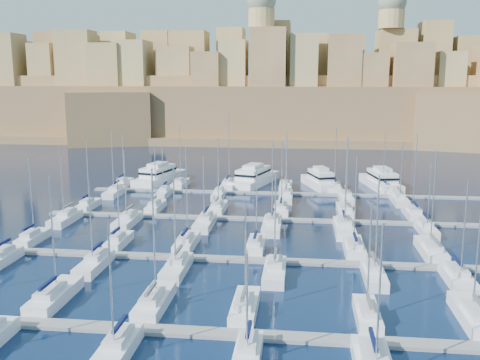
# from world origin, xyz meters

# --- Properties ---
(ground) EXTENTS (600.00, 600.00, 0.00)m
(ground) POSITION_xyz_m (0.00, 0.00, 0.00)
(ground) COLOR black
(ground) RESTS_ON ground
(pontoon_near) EXTENTS (84.00, 2.00, 0.40)m
(pontoon_near) POSITION_xyz_m (0.00, -34.00, 0.20)
(pontoon_near) COLOR slate
(pontoon_near) RESTS_ON ground
(pontoon_mid_near) EXTENTS (84.00, 2.00, 0.40)m
(pontoon_mid_near) POSITION_xyz_m (0.00, -12.00, 0.20)
(pontoon_mid_near) COLOR slate
(pontoon_mid_near) RESTS_ON ground
(pontoon_mid_far) EXTENTS (84.00, 2.00, 0.40)m
(pontoon_mid_far) POSITION_xyz_m (0.00, 10.00, 0.20)
(pontoon_mid_far) COLOR slate
(pontoon_mid_far) RESTS_ON ground
(pontoon_far) EXTENTS (84.00, 2.00, 0.40)m
(pontoon_far) POSITION_xyz_m (0.00, 32.00, 0.20)
(pontoon_far) COLOR slate
(pontoon_far) RESTS_ON ground
(sailboat_1) EXTENTS (2.92, 9.74, 14.79)m
(sailboat_1) POSITION_xyz_m (-23.12, -28.25, 0.76)
(sailboat_1) COLOR white
(sailboat_1) RESTS_ON ground
(sailboat_2) EXTENTS (2.80, 9.32, 15.91)m
(sailboat_2) POSITION_xyz_m (-11.39, -28.46, 0.76)
(sailboat_2) COLOR white
(sailboat_2) RESTS_ON ground
(sailboat_3) EXTENTS (2.66, 8.88, 12.41)m
(sailboat_3) POSITION_xyz_m (-1.30, -28.67, 0.73)
(sailboat_3) COLOR white
(sailboat_3) RESTS_ON ground
(sailboat_4) EXTENTS (2.42, 8.06, 12.96)m
(sailboat_4) POSITION_xyz_m (11.64, -29.07, 0.73)
(sailboat_4) COLOR white
(sailboat_4) RESTS_ON ground
(sailboat_5) EXTENTS (2.99, 9.98, 13.60)m
(sailboat_5) POSITION_xyz_m (22.65, -28.13, 0.75)
(sailboat_5) COLOR white
(sailboat_5) RESTS_ON ground
(sailboat_8) EXTENTS (2.65, 8.85, 13.16)m
(sailboat_8) POSITION_xyz_m (-11.92, -39.31, 0.73)
(sailboat_8) COLOR white
(sailboat_8) RESTS_ON ground
(sailboat_9) EXTENTS (2.34, 7.80, 10.64)m
(sailboat_9) POSITION_xyz_m (0.03, -38.80, 0.70)
(sailboat_9) COLOR white
(sailboat_9) RESTS_ON ground
(sailboat_12) EXTENTS (2.34, 7.81, 13.45)m
(sailboat_12) POSITION_xyz_m (-36.71, -7.20, 0.73)
(sailboat_12) COLOR white
(sailboat_12) RESTS_ON ground
(sailboat_13) EXTENTS (2.33, 7.78, 10.80)m
(sailboat_13) POSITION_xyz_m (-22.91, -7.21, 0.70)
(sailboat_13) COLOR white
(sailboat_13) RESTS_ON ground
(sailboat_14) EXTENTS (2.66, 8.87, 15.29)m
(sailboat_14) POSITION_xyz_m (-12.49, -6.67, 0.75)
(sailboat_14) COLOR white
(sailboat_14) RESTS_ON ground
(sailboat_15) EXTENTS (2.50, 8.34, 12.43)m
(sailboat_15) POSITION_xyz_m (-1.98, -6.94, 0.72)
(sailboat_15) COLOR white
(sailboat_15) RESTS_ON ground
(sailboat_16) EXTENTS (2.82, 9.40, 14.67)m
(sailboat_16) POSITION_xyz_m (12.31, -6.42, 0.75)
(sailboat_16) COLOR white
(sailboat_16) RESTS_ON ground
(sailboat_17) EXTENTS (2.98, 9.94, 15.49)m
(sailboat_17) POSITION_xyz_m (23.26, -6.15, 0.76)
(sailboat_17) COLOR white
(sailboat_17) RESTS_ON ground
(sailboat_19) EXTENTS (2.65, 8.85, 13.61)m
(sailboat_19) POSITION_xyz_m (-22.73, -17.31, 0.74)
(sailboat_19) COLOR white
(sailboat_19) RESTS_ON ground
(sailboat_20) EXTENTS (2.70, 8.99, 14.36)m
(sailboat_20) POSITION_xyz_m (-11.49, -17.38, 0.75)
(sailboat_20) COLOR white
(sailboat_20) RESTS_ON ground
(sailboat_21) EXTENTS (2.75, 9.15, 14.10)m
(sailboat_21) POSITION_xyz_m (1.34, -17.46, 0.74)
(sailboat_21) COLOR white
(sailboat_21) RESTS_ON ground
(sailboat_22) EXTENTS (2.58, 8.60, 13.87)m
(sailboat_22) POSITION_xyz_m (13.81, -17.19, 0.74)
(sailboat_22) COLOR white
(sailboat_22) RESTS_ON ground
(sailboat_23) EXTENTS (2.82, 9.41, 13.42)m
(sailboat_23) POSITION_xyz_m (23.99, -17.59, 0.74)
(sailboat_23) COLOR white
(sailboat_23) RESTS_ON ground
(sailboat_24) EXTENTS (2.35, 7.84, 13.51)m
(sailboat_24) POSITION_xyz_m (-36.72, 14.82, 0.73)
(sailboat_24) COLOR white
(sailboat_24) RESTS_ON ground
(sailboat_25) EXTENTS (2.39, 7.95, 13.22)m
(sailboat_25) POSITION_xyz_m (-23.30, 14.87, 0.73)
(sailboat_25) COLOR white
(sailboat_25) RESTS_ON ground
(sailboat_26) EXTENTS (2.64, 8.81, 14.61)m
(sailboat_26) POSITION_xyz_m (-11.20, 15.29, 0.75)
(sailboat_26) COLOR white
(sailboat_26) RESTS_ON ground
(sailboat_27) EXTENTS (2.82, 9.39, 13.90)m
(sailboat_27) POSITION_xyz_m (0.84, 15.58, 0.75)
(sailboat_27) COLOR white
(sailboat_27) RESTS_ON ground
(sailboat_28) EXTENTS (2.85, 9.50, 15.11)m
(sailboat_28) POSITION_xyz_m (12.70, 15.63, 0.76)
(sailboat_28) COLOR white
(sailboat_28) RESTS_ON ground
(sailboat_29) EXTENTS (2.77, 9.24, 15.34)m
(sailboat_29) POSITION_xyz_m (24.99, 15.51, 0.76)
(sailboat_29) COLOR white
(sailboat_29) RESTS_ON ground
(sailboat_30) EXTENTS (2.78, 9.27, 14.01)m
(sailboat_30) POSITION_xyz_m (-36.70, 4.48, 0.74)
(sailboat_30) COLOR white
(sailboat_30) RESTS_ON ground
(sailboat_31) EXTENTS (2.82, 9.39, 13.42)m
(sailboat_31) POSITION_xyz_m (-25.38, 4.42, 0.74)
(sailboat_31) COLOR white
(sailboat_31) RESTS_ON ground
(sailboat_32) EXTENTS (2.79, 9.30, 12.62)m
(sailboat_32) POSITION_xyz_m (-11.77, 4.47, 0.73)
(sailboat_32) COLOR white
(sailboat_32) RESTS_ON ground
(sailboat_33) EXTENTS (3.03, 10.11, 15.25)m
(sailboat_33) POSITION_xyz_m (-0.25, 4.07, 0.76)
(sailboat_33) COLOR white
(sailboat_33) RESTS_ON ground
(sailboat_34) EXTENTS (3.16, 10.53, 15.17)m
(sailboat_34) POSITION_xyz_m (11.67, 3.86, 0.77)
(sailboat_34) COLOR white
(sailboat_34) RESTS_ON ground
(sailboat_35) EXTENTS (2.51, 8.37, 12.00)m
(sailboat_35) POSITION_xyz_m (25.03, 4.92, 0.72)
(sailboat_35) COLOR white
(sailboat_35) RESTS_ON ground
(sailboat_36) EXTENTS (2.43, 8.10, 12.39)m
(sailboat_36) POSITION_xyz_m (-37.19, 36.95, 0.72)
(sailboat_36) COLOR white
(sailboat_36) RESTS_ON ground
(sailboat_37) EXTENTS (2.77, 9.24, 14.84)m
(sailboat_37) POSITION_xyz_m (-23.69, 37.50, 0.75)
(sailboat_37) COLOR white
(sailboat_37) RESTS_ON ground
(sailboat_38) EXTENTS (3.04, 10.12, 17.21)m
(sailboat_38) POSITION_xyz_m (-12.25, 37.94, 0.78)
(sailboat_38) COLOR white
(sailboat_38) RESTS_ON ground
(sailboat_39) EXTENTS (2.77, 9.23, 13.28)m
(sailboat_39) POSITION_xyz_m (0.94, 37.50, 0.74)
(sailboat_39) COLOR white
(sailboat_39) RESTS_ON ground
(sailboat_40) EXTENTS (2.80, 9.34, 14.80)m
(sailboat_40) POSITION_xyz_m (11.99, 37.56, 0.75)
(sailboat_40) COLOR white
(sailboat_40) RESTS_ON ground
(sailboat_41) EXTENTS (2.68, 8.92, 13.40)m
(sailboat_41) POSITION_xyz_m (22.70, 37.35, 0.74)
(sailboat_41) COLOR white
(sailboat_41) RESTS_ON ground
(sailboat_42) EXTENTS (2.63, 8.77, 14.31)m
(sailboat_42) POSITION_xyz_m (-35.67, 26.73, 0.74)
(sailboat_42) COLOR white
(sailboat_42) RESTS_ON ground
(sailboat_43) EXTENTS (2.30, 7.68, 11.41)m
(sailboat_43) POSITION_xyz_m (-24.88, 27.26, 0.71)
(sailboat_43) COLOR white
(sailboat_43) RESTS_ON ground
(sailboat_44) EXTENTS (2.27, 7.56, 11.80)m
(sailboat_44) POSITION_xyz_m (-12.95, 27.32, 0.71)
(sailboat_44) COLOR white
(sailboat_44) RESTS_ON ground
(sailboat_45) EXTENTS (2.71, 9.05, 13.86)m
(sailboat_45) POSITION_xyz_m (1.37, 26.59, 0.74)
(sailboat_45) COLOR white
(sailboat_45) RESTS_ON ground
(sailboat_46) EXTENTS (2.83, 9.42, 13.60)m
(sailboat_46) POSITION_xyz_m (13.71, 26.41, 0.74)
(sailboat_46) COLOR white
(sailboat_46) RESTS_ON ground
(sailboat_47) EXTENTS (2.75, 9.16, 12.88)m
(sailboat_47) POSITION_xyz_m (24.39, 26.53, 0.73)
(sailboat_47) COLOR white
(sailboat_47) RESTS_ON ground
(motor_yacht_a) EXTENTS (9.69, 19.10, 5.25)m
(motor_yacht_a) POSITION_xyz_m (-29.96, 42.31, 1.73)
(motor_yacht_a) COLOR white
(motor_yacht_a) RESTS_ON ground
(motor_yacht_b) EXTENTS (11.08, 19.90, 5.25)m
(motor_yacht_b) POSITION_xyz_m (-6.81, 42.67, 1.73)
(motor_yacht_b) COLOR white
(motor_yacht_b) RESTS_ON ground
(motor_yacht_c) EXTENTS (8.67, 15.21, 5.25)m
(motor_yacht_c) POSITION_xyz_m (8.77, 40.52, 1.73)
(motor_yacht_c) COLOR white
(motor_yacht_c) RESTS_ON ground
(motor_yacht_d) EXTENTS (8.28, 17.90, 5.25)m
(motor_yacht_d) POSITION_xyz_m (22.85, 41.79, 1.73)
(motor_yacht_d) COLOR white
(motor_yacht_d) RESTS_ON ground
(fortified_city) EXTENTS (460.00, 108.95, 59.52)m
(fortified_city) POSITION_xyz_m (-0.19, 155.26, 14.74)
(fortified_city) COLOR brown
(fortified_city) RESTS_ON ground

